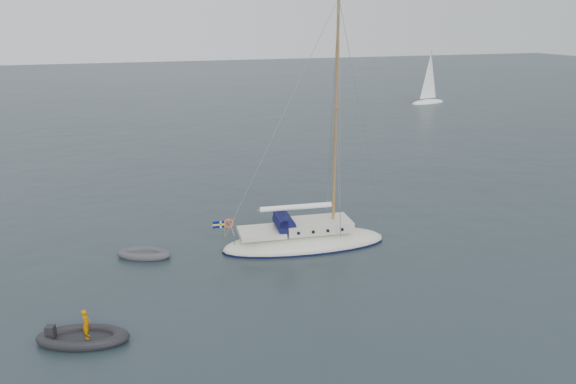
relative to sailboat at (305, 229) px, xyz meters
name	(u,v)px	position (x,y,z in m)	size (l,w,h in m)	color
ground	(278,256)	(-1.92, -0.94, -1.10)	(300.00, 300.00, 0.00)	black
sailboat	(305,229)	(0.00, 0.00, 0.00)	(10.18, 3.05, 14.50)	beige
dinghy	(144,254)	(-9.10, 1.36, -0.90)	(3.09, 1.39, 0.44)	#434347
rib	(82,337)	(-12.21, -6.67, -0.86)	(3.85, 1.75, 1.49)	black
distant_yacht_b	(429,80)	(37.96, 48.04, 2.53)	(6.41, 3.42, 8.49)	white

